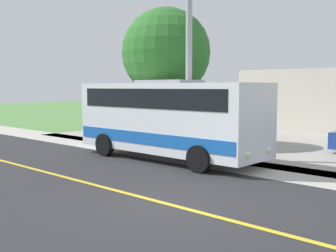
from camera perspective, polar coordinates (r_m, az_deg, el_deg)
name	(u,v)px	position (r m, az deg, el deg)	size (l,w,h in m)	color
ground_plane	(169,205)	(9.81, 0.14, -10.87)	(120.00, 120.00, 0.00)	#548442
road_surface	(169,205)	(9.81, 0.14, -10.85)	(8.00, 100.00, 0.01)	#28282B
sidewalk	(276,171)	(13.98, 14.74, -6.08)	(2.40, 100.00, 0.01)	#B2ADA3
road_centre_line	(169,204)	(9.81, 0.14, -10.82)	(0.16, 100.00, 0.00)	gold
shuttle_bus_front	(169,116)	(15.52, 0.10, 1.39)	(2.60, 7.83, 3.01)	white
street_light_pole	(187,41)	(15.52, 2.64, 11.73)	(1.97, 0.24, 8.08)	#9E9EA3
tree_curbside	(166,53)	(19.62, -0.26, 10.12)	(4.18, 4.18, 6.45)	#4C3826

